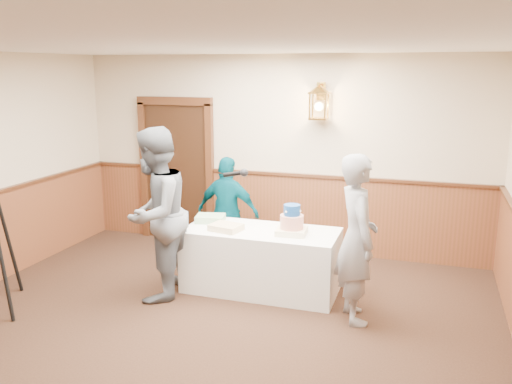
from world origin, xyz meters
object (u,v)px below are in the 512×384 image
sheet_cake_green (210,218)px  tiered_cake (292,223)px  interviewer (155,214)px  assistant_p (228,213)px  baker (357,239)px  sheet_cake_yellow (226,227)px  display_table (261,260)px

sheet_cake_green → tiered_cake: bearing=-9.7°
interviewer → assistant_p: (0.43, 1.18, -0.24)m
sheet_cake_green → baker: bearing=-16.9°
interviewer → baker: 2.26m
assistant_p → sheet_cake_yellow: bearing=114.2°
sheet_cake_yellow → interviewer: size_ratio=0.18×
tiered_cake → assistant_p: size_ratio=0.24×
display_table → sheet_cake_yellow: size_ratio=5.13×
display_table → assistant_p: bearing=136.2°
sheet_cake_green → sheet_cake_yellow: bearing=-42.2°
display_table → sheet_cake_yellow: (-0.39, -0.14, 0.41)m
sheet_cake_green → interviewer: bearing=-119.0°
sheet_cake_green → assistant_p: bearing=84.5°
display_table → baker: 1.34m
display_table → assistant_p: size_ratio=1.21×
display_table → baker: baker is taller
display_table → interviewer: interviewer is taller
tiered_cake → sheet_cake_yellow: (-0.77, -0.10, -0.10)m
sheet_cake_green → interviewer: interviewer is taller
sheet_cake_yellow → sheet_cake_green: 0.43m
interviewer → assistant_p: bearing=159.9°
sheet_cake_green → display_table: bearing=-11.6°
display_table → sheet_cake_green: sheet_cake_green is taller
interviewer → assistant_p: size_ratio=1.33×
tiered_cake → sheet_cake_yellow: tiered_cake is taller
tiered_cake → sheet_cake_green: tiered_cake is taller
tiered_cake → sheet_cake_green: (-1.08, 0.18, -0.09)m
sheet_cake_green → assistant_p: 0.49m
baker → interviewer: bearing=69.7°
interviewer → baker: interviewer is taller
sheet_cake_yellow → baker: 1.58m
display_table → tiered_cake: (0.38, -0.04, 0.51)m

